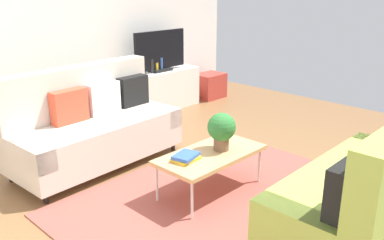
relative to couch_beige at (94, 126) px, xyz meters
The scene contains 17 objects.
ground_plane 1.54m from the couch_beige, 71.74° to the right, with size 7.68×7.68×0.00m, color brown.
wall_far 1.78m from the couch_beige, 71.78° to the left, with size 6.40×0.12×2.90m, color white.
area_rug 1.72m from the couch_beige, 78.14° to the right, with size 2.90×2.20×0.01m, color #9E4C42.
couch_beige is the anchor object (origin of this frame).
couch_green 2.92m from the couch_beige, 76.67° to the right, with size 1.91×0.86×1.10m.
coffee_table 1.48m from the couch_beige, 74.64° to the right, with size 1.10×0.56×0.42m.
tv_console 2.23m from the couch_beige, 28.56° to the left, with size 1.40×0.44×0.64m, color silver.
tv 2.27m from the couch_beige, 28.10° to the left, with size 1.00×0.20×0.64m.
storage_trunk 3.21m from the couch_beige, 17.50° to the left, with size 0.52×0.40×0.44m, color #B2382D.
potted_plant 1.55m from the couch_beige, 70.13° to the right, with size 0.28×0.28×0.38m.
table_book_0 1.38m from the couch_beige, 85.88° to the right, with size 0.24×0.18×0.03m, color gold.
table_book_1 1.38m from the couch_beige, 85.88° to the right, with size 0.24×0.18×0.03m, color #3359B2.
vase_0 1.78m from the couch_beige, 39.04° to the left, with size 0.14×0.14×0.12m, color silver.
vase_1 1.94m from the couch_beige, 35.30° to the left, with size 0.13×0.13×0.13m, color #33B29E.
bottle_0 2.05m from the couch_beige, 30.19° to the left, with size 0.05×0.05×0.22m, color #262626.
bottle_1 2.14m from the couch_beige, 28.81° to the left, with size 0.05×0.05×0.15m, color gold.
bottle_2 2.23m from the couch_beige, 27.60° to the left, with size 0.05×0.05×0.22m, color #3359B2.
Camera 1 is at (-2.85, -2.46, 1.98)m, focal length 38.65 mm.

